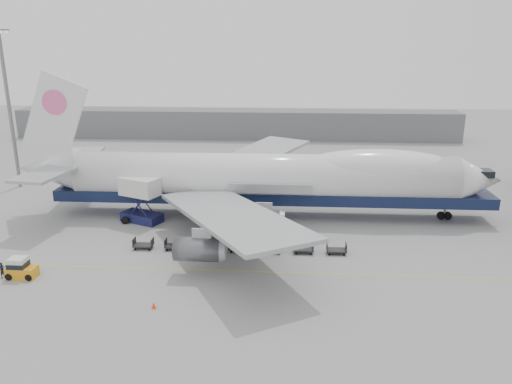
# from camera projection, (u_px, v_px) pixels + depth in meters

# --- Properties ---
(ground) EXTENTS (260.00, 260.00, 0.00)m
(ground) POSITION_uv_depth(u_px,v_px,m) (259.00, 249.00, 59.11)
(ground) COLOR gray
(ground) RESTS_ON ground
(apron_line) EXTENTS (60.00, 0.15, 0.01)m
(apron_line) POSITION_uv_depth(u_px,v_px,m) (255.00, 272.00, 53.38)
(apron_line) COLOR gold
(apron_line) RESTS_ON ground
(hangar) EXTENTS (110.00, 8.00, 7.00)m
(hangar) POSITION_uv_depth(u_px,v_px,m) (236.00, 124.00, 125.51)
(hangar) COLOR slate
(hangar) RESTS_ON ground
(floodlight_mast) EXTENTS (2.40, 2.40, 25.43)m
(floodlight_mast) POSITION_uv_depth(u_px,v_px,m) (8.00, 102.00, 80.45)
(floodlight_mast) COLOR slate
(floodlight_mast) RESTS_ON ground
(airliner) EXTENTS (67.00, 55.30, 19.98)m
(airliner) POSITION_uv_depth(u_px,v_px,m) (269.00, 177.00, 68.88)
(airliner) COLOR white
(airliner) RESTS_ON ground
(catering_truck) EXTENTS (6.16, 5.28, 6.22)m
(catering_truck) POSITION_uv_depth(u_px,v_px,m) (141.00, 197.00, 67.25)
(catering_truck) COLOR #181B4A
(catering_truck) RESTS_ON ground
(baggage_tug) EXTENTS (3.01, 1.71, 2.19)m
(baggage_tug) POSITION_uv_depth(u_px,v_px,m) (20.00, 269.00, 51.89)
(baggage_tug) COLOR orange
(baggage_tug) RESTS_ON ground
(ground_worker) EXTENTS (0.52, 0.69, 1.72)m
(ground_worker) POSITION_uv_depth(u_px,v_px,m) (2.00, 270.00, 51.84)
(ground_worker) COLOR black
(ground_worker) RESTS_ON ground
(traffic_cone) EXTENTS (0.43, 0.43, 0.63)m
(traffic_cone) POSITION_uv_depth(u_px,v_px,m) (154.00, 305.00, 46.06)
(traffic_cone) COLOR #F8430D
(traffic_cone) RESTS_ON ground
(dolly_0) EXTENTS (2.30, 1.35, 1.30)m
(dolly_0) POSITION_uv_depth(u_px,v_px,m) (143.00, 244.00, 59.17)
(dolly_0) COLOR #2D2D30
(dolly_0) RESTS_ON ground
(dolly_1) EXTENTS (2.30, 1.35, 1.30)m
(dolly_1) POSITION_uv_depth(u_px,v_px,m) (175.00, 245.00, 58.94)
(dolly_1) COLOR #2D2D30
(dolly_1) RESTS_ON ground
(dolly_2) EXTENTS (2.30, 1.35, 1.30)m
(dolly_2) POSITION_uv_depth(u_px,v_px,m) (207.00, 246.00, 58.70)
(dolly_2) COLOR #2D2D30
(dolly_2) RESTS_ON ground
(dolly_3) EXTENTS (2.30, 1.35, 1.30)m
(dolly_3) POSITION_uv_depth(u_px,v_px,m) (239.00, 247.00, 58.46)
(dolly_3) COLOR #2D2D30
(dolly_3) RESTS_ON ground
(dolly_4) EXTENTS (2.30, 1.35, 1.30)m
(dolly_4) POSITION_uv_depth(u_px,v_px,m) (271.00, 248.00, 58.23)
(dolly_4) COLOR #2D2D30
(dolly_4) RESTS_ON ground
(dolly_5) EXTENTS (2.30, 1.35, 1.30)m
(dolly_5) POSITION_uv_depth(u_px,v_px,m) (304.00, 249.00, 57.99)
(dolly_5) COLOR #2D2D30
(dolly_5) RESTS_ON ground
(dolly_6) EXTENTS (2.30, 1.35, 1.30)m
(dolly_6) POSITION_uv_depth(u_px,v_px,m) (336.00, 249.00, 57.76)
(dolly_6) COLOR #2D2D30
(dolly_6) RESTS_ON ground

